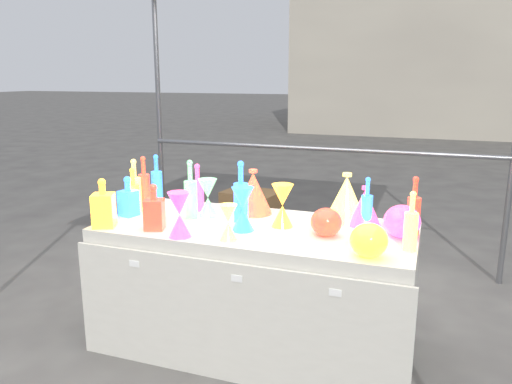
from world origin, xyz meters
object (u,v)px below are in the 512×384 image
(display_table, at_px, (255,287))
(decanter_0, at_px, (103,203))
(globe_0, at_px, (369,242))
(lampshade_0, at_px, (253,192))
(cardboard_box_closed, at_px, (252,210))

(display_table, relative_size, decanter_0, 6.51)
(decanter_0, relative_size, globe_0, 1.55)
(globe_0, xyz_separation_m, lampshade_0, (-0.78, 0.54, 0.07))
(display_table, bearing_deg, cardboard_box_closed, 110.81)
(display_table, distance_m, cardboard_box_closed, 2.35)
(globe_0, bearing_deg, lampshade_0, 145.45)
(lampshade_0, bearing_deg, decanter_0, -117.39)
(globe_0, bearing_deg, decanter_0, -179.36)
(decanter_0, xyz_separation_m, globe_0, (1.49, 0.02, -0.07))
(cardboard_box_closed, relative_size, decanter_0, 2.00)
(display_table, bearing_deg, globe_0, -22.87)
(cardboard_box_closed, bearing_deg, globe_0, -50.62)
(decanter_0, xyz_separation_m, lampshade_0, (0.70, 0.56, -0.00))
(cardboard_box_closed, distance_m, lampshade_0, 2.17)
(globe_0, relative_size, lampshade_0, 0.65)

